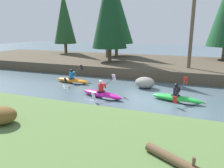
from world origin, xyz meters
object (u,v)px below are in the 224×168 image
kayaker_trailing (74,80)px  driftwood_log (185,166)px  kayaker_middle (103,94)px  kayaker_lead (179,98)px  boulder_midstream (145,83)px

kayaker_trailing → driftwood_log: kayaker_trailing is taller
kayaker_middle → kayaker_lead: bearing=25.0°
kayaker_trailing → driftwood_log: 11.61m
kayaker_middle → boulder_midstream: kayaker_middle is taller
kayaker_trailing → boulder_midstream: kayaker_trailing is taller
kayaker_trailing → kayaker_middle: bearing=-29.0°
boulder_midstream → driftwood_log: driftwood_log is taller
boulder_midstream → kayaker_lead: bearing=-42.7°
driftwood_log → kayaker_trailing: bearing=163.1°
kayaker_middle → kayaker_trailing: bearing=159.0°
kayaker_middle → boulder_midstream: (1.74, 2.87, 0.17)m
kayaker_lead → kayaker_trailing: size_ratio=1.00×
kayaker_middle → kayaker_trailing: 4.10m
driftwood_log → kayaker_lead: bearing=124.8°
kayaker_trailing → boulder_midstream: (5.08, 0.49, 0.17)m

